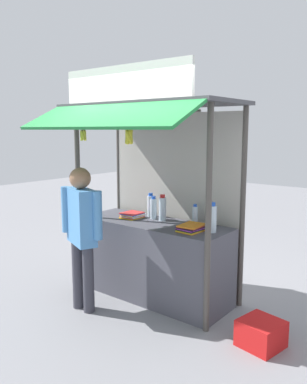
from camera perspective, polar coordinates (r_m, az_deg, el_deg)
ground_plane at (r=4.82m, az=0.00°, el=-14.77°), size 20.00×20.00×0.00m
stall_counter at (r=4.65m, az=0.00°, el=-9.73°), size 1.82×0.65×0.89m
stall_structure at (r=4.48m, az=0.52°, el=3.92°), size 2.02×1.46×2.58m
water_bottle_back_left at (r=4.58m, az=1.31°, el=-2.39°), size 0.09×0.09×0.31m
water_bottle_mid_right at (r=4.81m, az=-0.42°, el=-1.96°), size 0.08×0.08×0.29m
water_bottle_left at (r=4.10m, az=8.51°, el=-3.78°), size 0.09×0.09×0.32m
water_bottle_right at (r=4.47m, az=6.03°, el=-3.25°), size 0.06×0.06×0.22m
water_bottle_rear_center at (r=4.67m, az=0.01°, el=-2.37°), size 0.08×0.08×0.27m
magazine_stack_front_left at (r=4.75m, az=-3.07°, el=-3.35°), size 0.24×0.26×0.07m
magazine_stack_mid_left at (r=4.14m, az=5.55°, el=-5.18°), size 0.24×0.31×0.07m
banana_bunch_inner_left at (r=4.08m, az=-3.58°, el=8.02°), size 0.11×0.11×0.31m
banana_bunch_leftmost at (r=4.57m, az=-10.13°, el=8.13°), size 0.09×0.09×0.28m
vendor_person at (r=4.25m, az=-10.37°, el=-4.84°), size 0.59×0.34×1.56m
plastic_crate at (r=3.90m, az=15.30°, el=-19.15°), size 0.41×0.41×0.24m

